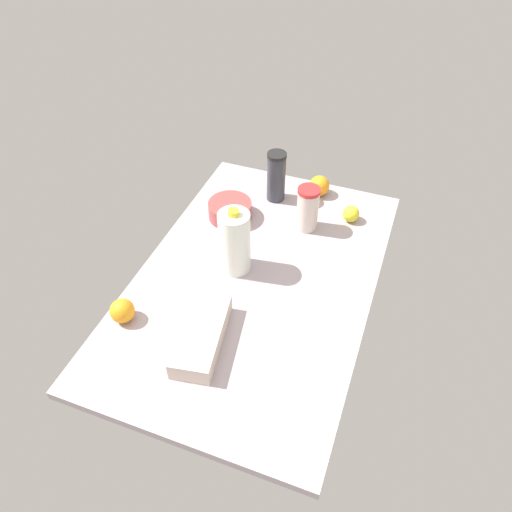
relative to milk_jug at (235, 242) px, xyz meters
The scene contains 9 objects.
countertop 15.53cm from the milk_jug, 74.02° to the left, with size 120.00×76.00×3.00cm, color #A6969E.
milk_jug is the anchor object (origin of this frame).
tumbler_cup 33.04cm from the milk_jug, 150.03° to the left, with size 8.07×8.07×17.16cm.
egg_carton 33.41cm from the milk_jug, ahead, with size 28.15×11.76×6.13cm, color beige.
shaker_bottle 41.38cm from the milk_jug, behind, with size 7.34×7.34×20.27cm.
mixing_bowl 28.42cm from the milk_jug, 153.61° to the right, with size 16.22×16.22×6.40cm, color #9B403E.
orange_by_jug 52.69cm from the milk_jug, 162.83° to the left, with size 7.98×7.98×7.98cm, color orange.
lemon_near_front 49.67cm from the milk_jug, 140.98° to the left, with size 6.16×6.16×6.16cm, color yellow.
orange_far_back 40.97cm from the milk_jug, 35.62° to the right, with size 7.50×7.50×7.50cm, color orange.
Camera 1 is at (107.34, 39.99, 122.20)cm, focal length 35.00 mm.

